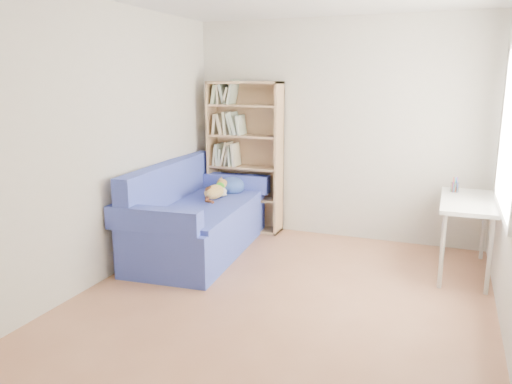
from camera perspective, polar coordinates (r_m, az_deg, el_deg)
ground at (r=4.51m, az=3.06°, el=-12.07°), size 4.00×4.00×0.00m
room_shell at (r=4.11m, az=4.81°, el=9.11°), size 3.54×4.04×2.62m
sofa at (r=5.63m, az=-6.79°, el=-3.09°), size 1.10×2.07×0.99m
bookshelf at (r=6.30m, az=-1.28°, el=3.32°), size 0.94×0.29×1.87m
desk at (r=5.29m, az=23.01°, el=-1.70°), size 0.50×1.08×0.75m
pen_cup at (r=5.57m, az=21.76°, el=0.62°), size 0.08×0.08×0.16m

